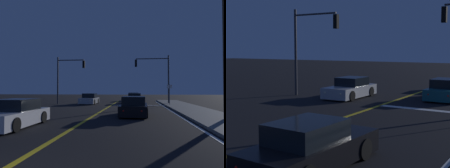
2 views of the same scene
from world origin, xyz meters
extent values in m
cube|color=gold|center=(0.00, 11.61, 0.01)|extent=(0.20, 39.48, 0.01)
cube|color=white|center=(3.05, 21.73, 0.01)|extent=(6.10, 0.50, 0.01)
cube|color=black|center=(2.77, 11.45, 0.44)|extent=(1.93, 4.39, 0.68)
cube|color=black|center=(2.76, 11.19, 1.04)|extent=(1.60, 2.05, 0.60)
cylinder|color=black|center=(1.98, 12.82, 0.32)|extent=(0.24, 0.65, 0.64)
cylinder|color=black|center=(3.64, 12.76, 0.32)|extent=(0.24, 0.65, 0.64)
cylinder|color=black|center=(1.89, 10.13, 0.32)|extent=(0.24, 0.65, 0.64)
sphere|color=#FFF4CC|center=(2.29, 13.57, 0.52)|extent=(0.18, 0.18, 0.18)
sphere|color=#FFF4CC|center=(3.39, 13.54, 0.52)|extent=(0.18, 0.18, 0.18)
sphere|color=red|center=(2.14, 9.35, 0.52)|extent=(0.14, 0.14, 0.14)
cube|color=#B2B5BA|center=(-3.06, 23.55, 0.44)|extent=(1.84, 4.27, 0.68)
cube|color=black|center=(-3.06, 23.81, 1.04)|extent=(1.58, 1.97, 0.60)
cylinder|color=black|center=(-2.20, 22.22, 0.32)|extent=(0.22, 0.64, 0.64)
cylinder|color=black|center=(-3.92, 22.22, 0.32)|extent=(0.22, 0.64, 0.64)
cylinder|color=black|center=(-2.20, 24.87, 0.32)|extent=(0.22, 0.64, 0.64)
cylinder|color=black|center=(-3.92, 24.87, 0.32)|extent=(0.22, 0.64, 0.64)
sphere|color=#FFF4CC|center=(-2.49, 21.47, 0.52)|extent=(0.18, 0.18, 0.18)
sphere|color=#FFF4CC|center=(-3.63, 21.47, 0.52)|extent=(0.18, 0.18, 0.18)
sphere|color=red|center=(-2.49, 25.64, 0.52)|extent=(0.14, 0.14, 0.14)
sphere|color=red|center=(-3.63, 25.64, 0.52)|extent=(0.14, 0.14, 0.14)
cube|color=#195960|center=(2.62, 26.15, 0.44)|extent=(1.91, 4.32, 0.68)
cube|color=black|center=(2.62, 25.90, 1.04)|extent=(1.63, 1.99, 0.60)
cylinder|color=black|center=(1.73, 27.48, 0.32)|extent=(0.22, 0.64, 0.64)
cylinder|color=black|center=(1.75, 24.81, 0.32)|extent=(0.22, 0.64, 0.64)
sphere|color=#FFF4CC|center=(2.03, 28.24, 0.52)|extent=(0.18, 0.18, 0.18)
sphere|color=red|center=(2.05, 24.05, 0.52)|extent=(0.14, 0.14, 0.14)
sphere|color=red|center=(3.22, 24.05, 0.52)|extent=(0.14, 0.14, 0.14)
cylinder|color=black|center=(1.54, 31.32, 0.32)|extent=(0.23, 0.64, 0.64)
cube|color=black|center=(2.85, 24.03, 5.18)|extent=(0.28, 0.28, 0.90)
sphere|color=red|center=(2.85, 24.03, 5.45)|extent=(0.22, 0.22, 0.22)
sphere|color=#4C2D05|center=(2.85, 24.03, 5.18)|extent=(0.22, 0.22, 0.22)
sphere|color=#0A3814|center=(2.85, 24.03, 4.91)|extent=(0.22, 0.22, 0.22)
cylinder|color=#38383D|center=(-6.90, 22.63, 2.95)|extent=(0.18, 0.18, 5.91)
cylinder|color=#38383D|center=(-5.24, 22.63, 5.51)|extent=(3.32, 0.12, 0.12)
cube|color=black|center=(-3.58, 22.63, 4.96)|extent=(0.28, 0.28, 0.90)
sphere|color=red|center=(-3.58, 22.63, 5.23)|extent=(0.22, 0.22, 0.22)
sphere|color=#4C2D05|center=(-3.58, 22.63, 4.96)|extent=(0.22, 0.22, 0.22)
sphere|color=#0A3814|center=(-3.58, 22.63, 4.69)|extent=(0.22, 0.22, 0.22)
camera|label=1|loc=(2.97, -4.05, 1.79)|focal=35.38mm
camera|label=2|loc=(8.17, 4.12, 3.27)|focal=54.60mm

